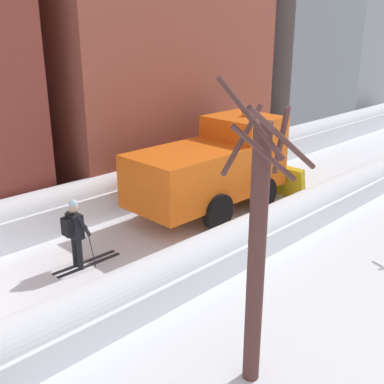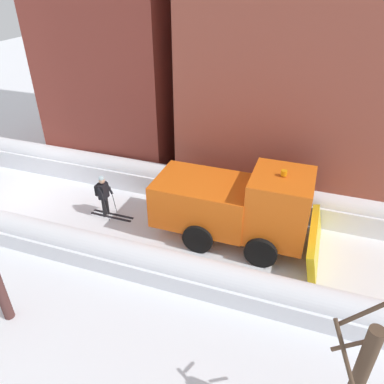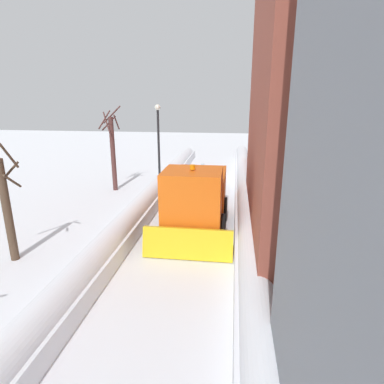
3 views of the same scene
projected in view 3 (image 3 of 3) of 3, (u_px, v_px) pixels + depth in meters
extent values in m
plane|color=white|center=(188.00, 234.00, 13.31)|extent=(80.00, 80.00, 0.00)
cube|color=white|center=(248.00, 228.00, 12.87)|extent=(1.10, 36.00, 0.87)
cylinder|color=white|center=(249.00, 218.00, 12.75)|extent=(0.90, 34.20, 0.90)
cube|color=white|center=(130.00, 225.00, 13.53)|extent=(1.10, 36.00, 0.62)
cylinder|color=white|center=(130.00, 218.00, 13.44)|extent=(0.90, 34.20, 0.90)
cube|color=brown|center=(324.00, 112.00, 18.65)|extent=(8.16, 6.03, 9.39)
cube|color=white|center=(334.00, 21.00, 17.28)|extent=(8.26, 6.13, 0.20)
cube|color=orange|center=(200.00, 189.00, 14.82)|extent=(2.30, 3.40, 1.60)
cube|color=orange|center=(193.00, 200.00, 12.15)|extent=(2.20, 2.00, 2.30)
cube|color=black|center=(189.00, 194.00, 11.10)|extent=(1.85, 0.06, 1.01)
cube|color=yellow|center=(188.00, 244.00, 11.21)|extent=(3.20, 0.46, 1.13)
cylinder|color=orange|center=(193.00, 167.00, 11.79)|extent=(0.20, 0.20, 0.18)
cylinder|color=black|center=(222.00, 227.00, 12.63)|extent=(0.25, 1.10, 1.10)
cylinder|color=black|center=(165.00, 224.00, 12.92)|extent=(0.25, 1.10, 1.10)
cylinder|color=black|center=(224.00, 209.00, 14.72)|extent=(0.25, 1.10, 1.10)
cylinder|color=black|center=(175.00, 207.00, 15.01)|extent=(0.25, 1.10, 1.10)
cylinder|color=black|center=(204.00, 187.00, 18.94)|extent=(0.14, 0.14, 0.82)
cylinder|color=black|center=(201.00, 186.00, 18.97)|extent=(0.14, 0.14, 0.82)
cube|color=black|center=(203.00, 175.00, 18.75)|extent=(0.42, 0.26, 0.62)
cube|color=black|center=(203.00, 173.00, 18.94)|extent=(0.32, 0.16, 0.44)
sphere|color=tan|center=(203.00, 167.00, 18.62)|extent=(0.24, 0.24, 0.24)
sphere|color=silver|center=(203.00, 165.00, 18.59)|extent=(0.22, 0.22, 0.22)
cylinder|color=black|center=(207.00, 175.00, 18.61)|extent=(0.09, 0.33, 0.56)
cylinder|color=black|center=(198.00, 174.00, 18.68)|extent=(0.09, 0.33, 0.56)
cube|color=black|center=(204.00, 194.00, 18.82)|extent=(0.09, 1.80, 0.03)
cube|color=black|center=(200.00, 194.00, 18.84)|extent=(0.09, 1.80, 0.03)
cylinder|color=#262628|center=(207.00, 185.00, 18.65)|extent=(0.02, 0.19, 1.19)
cylinder|color=#262628|center=(197.00, 184.00, 18.73)|extent=(0.02, 0.19, 1.19)
cylinder|color=black|center=(255.00, 159.00, 19.67)|extent=(0.12, 0.12, 3.71)
cube|color=black|center=(257.00, 121.00, 18.88)|extent=(0.28, 0.24, 0.90)
sphere|color=red|center=(257.00, 116.00, 18.68)|extent=(0.18, 0.18, 0.18)
sphere|color=gold|center=(257.00, 121.00, 18.76)|extent=(0.18, 0.18, 0.18)
sphere|color=green|center=(257.00, 126.00, 18.84)|extent=(0.18, 0.18, 0.18)
cylinder|color=black|center=(159.00, 144.00, 22.35)|extent=(0.16, 0.16, 4.69)
sphere|color=silver|center=(158.00, 107.00, 21.63)|extent=(0.40, 0.40, 0.40)
cylinder|color=#502F2C|center=(113.00, 155.00, 19.13)|extent=(0.28, 0.28, 4.42)
cylinder|color=#502F2C|center=(109.00, 123.00, 18.86)|extent=(0.70, 0.73, 0.86)
cylinder|color=#502F2C|center=(117.00, 122.00, 18.59)|extent=(0.19, 1.00, 0.93)
cylinder|color=#502F2C|center=(107.00, 122.00, 18.43)|extent=(0.60, 0.61, 1.18)
cylinder|color=#502F2C|center=(112.00, 115.00, 18.82)|extent=(1.10, 0.22, 1.05)
cylinder|color=#502F2C|center=(104.00, 120.00, 18.71)|extent=(0.33, 1.29, 1.05)
cylinder|color=#4D392A|center=(7.00, 211.00, 10.77)|extent=(0.28, 0.28, 3.60)
cylinder|color=#4D392A|center=(3.00, 179.00, 10.80)|extent=(0.94, 0.70, 1.18)
cylinder|color=#4D392A|center=(9.00, 156.00, 10.29)|extent=(0.32, 1.03, 1.01)
cylinder|color=#4D392A|center=(12.00, 181.00, 10.51)|extent=(0.25, 0.96, 0.70)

